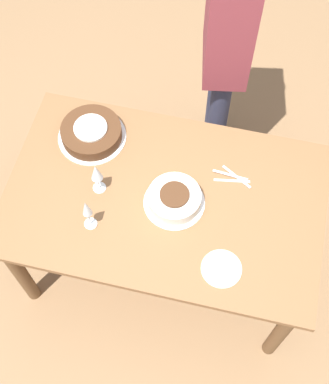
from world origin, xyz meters
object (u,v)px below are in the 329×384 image
at_px(cake_front_chocolate, 91,133).
at_px(wine_glass_far, 96,173).
at_px(wine_glass_near, 87,210).
at_px(person_cutting, 228,33).
at_px(cake_center_white, 174,199).

relative_size(cake_front_chocolate, wine_glass_far, 1.71).
xyz_separation_m(wine_glass_near, person_cutting, (-0.42, -1.03, 0.11)).
bearing_deg(wine_glass_near, wine_glass_far, -85.64).
bearing_deg(cake_center_white, wine_glass_far, 0.46).
bearing_deg(wine_glass_far, wine_glass_near, 94.36).
xyz_separation_m(cake_center_white, wine_glass_far, (0.36, 0.00, 0.10)).
relative_size(wine_glass_near, person_cutting, 0.13).
distance_m(wine_glass_far, person_cutting, 0.95).
height_order(wine_glass_near, person_cutting, person_cutting).
relative_size(cake_center_white, wine_glass_near, 1.35).
bearing_deg(cake_front_chocolate, cake_center_white, 150.73).
bearing_deg(wine_glass_near, cake_front_chocolate, -73.98).
relative_size(cake_center_white, wine_glass_far, 1.44).
xyz_separation_m(wine_glass_far, person_cutting, (-0.43, -0.84, 0.12)).
distance_m(wine_glass_near, person_cutting, 1.11).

